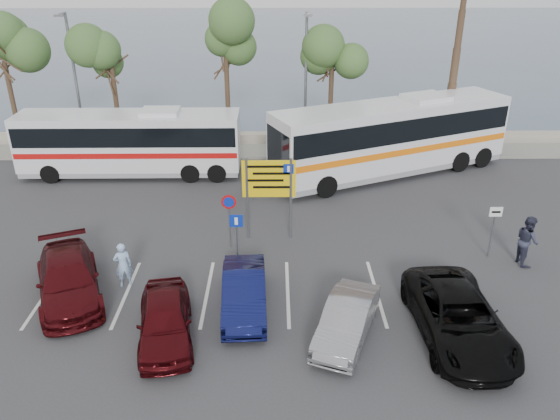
{
  "coord_description": "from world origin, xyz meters",
  "views": [
    {
      "loc": [
        1.28,
        -17.42,
        11.15
      ],
      "look_at": [
        1.46,
        3.0,
        1.38
      ],
      "focal_mm": 35.0,
      "sensor_mm": 36.0,
      "label": 1
    }
  ],
  "objects_px": {
    "car_maroon": "(68,279)",
    "coach_bus_right": "(391,140)",
    "pedestrian_near": "(123,265)",
    "pedestrian_far": "(527,240)",
    "suv_black": "(458,317)",
    "direction_sign": "(269,185)",
    "street_lamp_left": "(75,79)",
    "car_red": "(165,320)",
    "street_lamp_right": "(306,78)",
    "coach_bus_left": "(131,145)",
    "car_silver_b": "(347,320)",
    "car_blue": "(244,292)"
  },
  "relations": [
    {
      "from": "coach_bus_left",
      "to": "car_silver_b",
      "type": "distance_m",
      "value": 17.22
    },
    {
      "from": "pedestrian_far",
      "to": "coach_bus_left",
      "type": "bearing_deg",
      "value": 58.21
    },
    {
      "from": "coach_bus_left",
      "to": "suv_black",
      "type": "xyz_separation_m",
      "value": [
        13.5,
        -14.0,
        -0.94
      ]
    },
    {
      "from": "coach_bus_right",
      "to": "pedestrian_near",
      "type": "bearing_deg",
      "value": -136.91
    },
    {
      "from": "coach_bus_left",
      "to": "car_silver_b",
      "type": "xyz_separation_m",
      "value": [
        10.0,
        -13.98,
        -1.05
      ]
    },
    {
      "from": "car_blue",
      "to": "suv_black",
      "type": "xyz_separation_m",
      "value": [
        6.8,
        -1.53,
        0.07
      ]
    },
    {
      "from": "coach_bus_right",
      "to": "suv_black",
      "type": "xyz_separation_m",
      "value": [
        -0.5,
        -14.0,
        -1.19
      ]
    },
    {
      "from": "street_lamp_left",
      "to": "suv_black",
      "type": "height_order",
      "value": "street_lamp_left"
    },
    {
      "from": "direction_sign",
      "to": "suv_black",
      "type": "distance_m",
      "value": 9.15
    },
    {
      "from": "coach_bus_right",
      "to": "car_maroon",
      "type": "distance_m",
      "value": 17.9
    },
    {
      "from": "street_lamp_left",
      "to": "car_red",
      "type": "relative_size",
      "value": 1.96
    },
    {
      "from": "pedestrian_near",
      "to": "pedestrian_far",
      "type": "height_order",
      "value": "pedestrian_far"
    },
    {
      "from": "direction_sign",
      "to": "suv_black",
      "type": "bearing_deg",
      "value": -48.16
    },
    {
      "from": "coach_bus_left",
      "to": "car_red",
      "type": "height_order",
      "value": "coach_bus_left"
    },
    {
      "from": "street_lamp_left",
      "to": "car_silver_b",
      "type": "bearing_deg",
      "value": -51.55
    },
    {
      "from": "coach_bus_left",
      "to": "car_red",
      "type": "bearing_deg",
      "value": -72.93
    },
    {
      "from": "suv_black",
      "to": "pedestrian_far",
      "type": "distance_m",
      "value": 6.03
    },
    {
      "from": "car_blue",
      "to": "suv_black",
      "type": "distance_m",
      "value": 6.97
    },
    {
      "from": "coach_bus_right",
      "to": "street_lamp_right",
      "type": "bearing_deg",
      "value": 146.14
    },
    {
      "from": "car_silver_b",
      "to": "coach_bus_right",
      "type": "bearing_deg",
      "value": 95.25
    },
    {
      "from": "pedestrian_far",
      "to": "car_maroon",
      "type": "bearing_deg",
      "value": 94.03
    },
    {
      "from": "car_red",
      "to": "car_silver_b",
      "type": "bearing_deg",
      "value": -9.71
    },
    {
      "from": "car_red",
      "to": "pedestrian_far",
      "type": "height_order",
      "value": "pedestrian_far"
    },
    {
      "from": "pedestrian_far",
      "to": "coach_bus_right",
      "type": "bearing_deg",
      "value": 16.93
    },
    {
      "from": "direction_sign",
      "to": "coach_bus_right",
      "type": "bearing_deg",
      "value": 48.35
    },
    {
      "from": "car_blue",
      "to": "pedestrian_near",
      "type": "distance_m",
      "value": 4.69
    },
    {
      "from": "coach_bus_left",
      "to": "suv_black",
      "type": "distance_m",
      "value": 19.47
    },
    {
      "from": "direction_sign",
      "to": "car_blue",
      "type": "height_order",
      "value": "direction_sign"
    },
    {
      "from": "street_lamp_right",
      "to": "pedestrian_far",
      "type": "relative_size",
      "value": 3.98
    },
    {
      "from": "car_blue",
      "to": "car_red",
      "type": "bearing_deg",
      "value": -150.19
    },
    {
      "from": "car_maroon",
      "to": "coach_bus_right",
      "type": "bearing_deg",
      "value": 18.81
    },
    {
      "from": "street_lamp_left",
      "to": "pedestrian_near",
      "type": "distance_m",
      "value": 15.59
    },
    {
      "from": "suv_black",
      "to": "pedestrian_far",
      "type": "relative_size",
      "value": 2.67
    },
    {
      "from": "coach_bus_right",
      "to": "pedestrian_far",
      "type": "bearing_deg",
      "value": -69.78
    },
    {
      "from": "coach_bus_right",
      "to": "car_blue",
      "type": "xyz_separation_m",
      "value": [
        -7.3,
        -12.47,
        -1.25
      ]
    },
    {
      "from": "direction_sign",
      "to": "coach_bus_right",
      "type": "distance_m",
      "value": 9.79
    },
    {
      "from": "street_lamp_left",
      "to": "car_maroon",
      "type": "relative_size",
      "value": 1.61
    },
    {
      "from": "coach_bus_left",
      "to": "pedestrian_far",
      "type": "xyz_separation_m",
      "value": [
        17.5,
        -9.5,
        -0.68
      ]
    },
    {
      "from": "street_lamp_left",
      "to": "car_silver_b",
      "type": "height_order",
      "value": "street_lamp_left"
    },
    {
      "from": "direction_sign",
      "to": "car_silver_b",
      "type": "bearing_deg",
      "value": -69.51
    },
    {
      "from": "street_lamp_right",
      "to": "car_maroon",
      "type": "relative_size",
      "value": 1.61
    },
    {
      "from": "car_maroon",
      "to": "direction_sign",
      "type": "bearing_deg",
      "value": 9.97
    },
    {
      "from": "car_blue",
      "to": "pedestrian_near",
      "type": "relative_size",
      "value": 2.35
    },
    {
      "from": "direction_sign",
      "to": "pedestrian_far",
      "type": "relative_size",
      "value": 1.79
    },
    {
      "from": "car_maroon",
      "to": "pedestrian_near",
      "type": "distance_m",
      "value": 1.9
    },
    {
      "from": "car_silver_b",
      "to": "street_lamp_left",
      "type": "bearing_deg",
      "value": 149.67
    },
    {
      "from": "coach_bus_left",
      "to": "pedestrian_far",
      "type": "distance_m",
      "value": 19.92
    },
    {
      "from": "pedestrian_near",
      "to": "pedestrian_far",
      "type": "relative_size",
      "value": 0.87
    },
    {
      "from": "direction_sign",
      "to": "coach_bus_left",
      "type": "distance_m",
      "value": 10.5
    },
    {
      "from": "coach_bus_left",
      "to": "car_maroon",
      "type": "distance_m",
      "value": 11.73
    }
  ]
}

